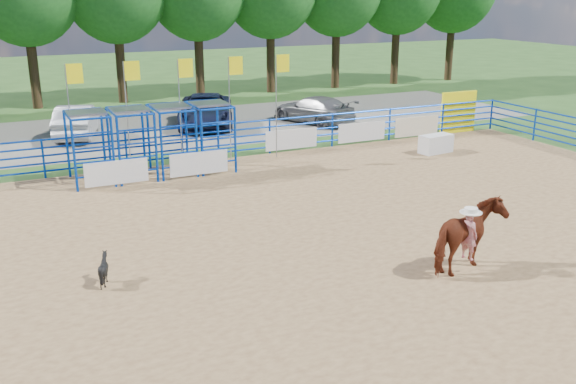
% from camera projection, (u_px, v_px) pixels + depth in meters
% --- Properties ---
extents(ground, '(120.00, 120.00, 0.00)m').
position_uv_depth(ground, '(315.00, 246.00, 17.37)').
color(ground, '#365C25').
rests_on(ground, ground).
extents(arena_dirt, '(30.00, 20.00, 0.02)m').
position_uv_depth(arena_dirt, '(315.00, 246.00, 17.36)').
color(arena_dirt, '#9E7B4F').
rests_on(arena_dirt, ground).
extents(gravel_strip, '(40.00, 10.00, 0.01)m').
position_uv_depth(gravel_strip, '(159.00, 129.00, 32.07)').
color(gravel_strip, slate).
rests_on(gravel_strip, ground).
extents(announcer_table, '(1.51, 0.85, 0.77)m').
position_uv_depth(announcer_table, '(436.00, 144.00, 27.24)').
color(announcer_table, silver).
rests_on(announcer_table, arena_dirt).
extents(horse_and_rider, '(2.32, 1.59, 2.25)m').
position_uv_depth(horse_and_rider, '(469.00, 235.00, 15.52)').
color(horse_and_rider, maroon).
rests_on(horse_and_rider, arena_dirt).
extents(calf, '(0.86, 0.83, 0.72)m').
position_uv_depth(calf, '(104.00, 269.00, 15.03)').
color(calf, black).
rests_on(calf, arena_dirt).
extents(car_b, '(2.78, 4.90, 1.53)m').
position_uv_depth(car_b, '(77.00, 121.00, 30.15)').
color(car_b, '#9D9FA5').
rests_on(car_b, gravel_strip).
extents(car_c, '(4.35, 6.26, 1.59)m').
position_uv_depth(car_c, '(206.00, 111.00, 32.57)').
color(car_c, black).
rests_on(car_c, gravel_strip).
extents(car_d, '(3.42, 5.13, 1.38)m').
position_uv_depth(car_d, '(314.00, 109.00, 33.44)').
color(car_d, '#5D5D60').
rests_on(car_d, gravel_strip).
extents(perimeter_fence, '(30.10, 20.10, 1.50)m').
position_uv_depth(perimeter_fence, '(315.00, 220.00, 17.14)').
color(perimeter_fence, '#083BBB').
rests_on(perimeter_fence, ground).
extents(chute_assembly, '(19.32, 2.41, 4.20)m').
position_uv_depth(chute_assembly, '(161.00, 141.00, 23.87)').
color(chute_assembly, '#083BBB').
rests_on(chute_assembly, ground).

